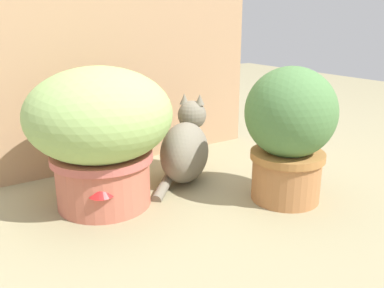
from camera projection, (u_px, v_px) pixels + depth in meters
The scene contains 7 objects.
ground_plane at pixel (170, 205), 1.35m from camera, with size 6.00×6.00×0.00m, color gray.
cardboard_backdrop at pixel (127, 44), 1.64m from camera, with size 1.15×0.03×0.96m, color tan.
grass_planter at pixel (100, 129), 1.29m from camera, with size 0.45×0.45×0.45m.
leafy_planter at pixel (289, 130), 1.33m from camera, with size 0.29×0.29×0.44m.
cat at pixel (186, 148), 1.53m from camera, with size 0.36×0.30×0.32m.
mushroom_ornament_pink at pixel (102, 189), 1.25m from camera, with size 0.09×0.09×0.13m.
mushroom_ornament_red at pixel (101, 193), 1.21m from camera, with size 0.08×0.08×0.13m.
Camera 1 is at (-0.63, -1.06, 0.59)m, focal length 38.86 mm.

